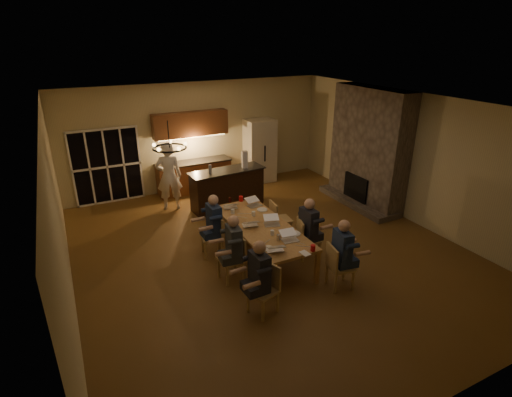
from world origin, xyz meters
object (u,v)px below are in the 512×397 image
(refrigerator, at_px, (260,151))
(person_left_near, at_px, (259,278))
(laptop_f, at_px, (254,201))
(plate_near, at_px, (294,234))
(chair_left_far, at_px, (212,236))
(plate_far, at_px, (262,210))
(can_silver, at_px, (278,238))
(mug_front, at_px, (272,233))
(laptop_b, at_px, (290,235))
(standing_person, at_px, (169,176))
(chair_left_near, at_px, (263,290))
(bar_bottle, at_px, (210,169))
(bar_island, at_px, (227,189))
(laptop_c, at_px, (250,220))
(laptop_e, at_px, (230,203))
(can_cola, at_px, (230,200))
(redcup_near, at_px, (313,248))
(chandelier, at_px, (170,148))
(person_right_mid, at_px, (308,229))
(person_right_near, at_px, (342,254))
(bar_blender, at_px, (245,160))
(mug_mid, at_px, (253,214))
(chair_left_mid, at_px, (231,259))
(laptop_a, at_px, (275,245))
(chair_right_far, at_px, (281,219))
(chair_right_near, at_px, (341,266))
(laptop_d, at_px, (272,220))
(person_left_mid, at_px, (234,249))
(dining_table, at_px, (262,241))
(mug_back, at_px, (233,212))
(plate_left, at_px, (268,249))
(redcup_mid, at_px, (235,221))
(redcup_far, at_px, (241,199))
(chair_right_mid, at_px, (309,238))

(refrigerator, height_order, person_left_near, refrigerator)
(laptop_f, distance_m, plate_near, 1.62)
(chair_left_far, height_order, plate_far, chair_left_far)
(can_silver, bearing_deg, mug_front, 89.82)
(person_left_near, bearing_deg, laptop_b, 123.41)
(standing_person, bearing_deg, chair_left_near, 106.02)
(can_silver, relative_size, bar_bottle, 0.50)
(bar_island, relative_size, laptop_c, 6.46)
(laptop_e, bearing_deg, can_cola, -99.06)
(laptop_e, distance_m, redcup_near, 2.58)
(chandelier, height_order, bar_bottle, chandelier)
(chair_left_far, distance_m, person_right_mid, 2.06)
(laptop_e, bearing_deg, chair_left_far, 53.40)
(person_right_near, relative_size, bar_blender, 3.01)
(laptop_b, xyz_separation_m, mug_mid, (-0.13, 1.33, -0.06))
(chair_left_mid, bearing_deg, laptop_a, 45.93)
(can_silver, bearing_deg, bar_island, 83.59)
(chair_right_far, height_order, laptop_e, laptop_e)
(chandelier, distance_m, can_cola, 3.20)
(chair_left_mid, distance_m, can_cola, 2.12)
(person_left_near, distance_m, plate_far, 2.62)
(chair_left_near, height_order, can_cola, chair_left_near)
(mug_front, height_order, can_silver, can_silver)
(chair_left_far, distance_m, person_left_near, 2.18)
(laptop_f, distance_m, plate_far, 0.31)
(chair_right_near, height_order, plate_far, chair_right_near)
(mug_front, bearing_deg, bar_bottle, 91.91)
(laptop_a, bearing_deg, mug_front, -100.44)
(laptop_d, bearing_deg, laptop_b, -73.34)
(chair_right_near, relative_size, laptop_c, 2.78)
(person_right_near, xyz_separation_m, person_left_mid, (-1.71, 1.08, 0.00))
(can_cola, bearing_deg, laptop_d, -78.43)
(refrigerator, distance_m, dining_table, 4.86)
(standing_person, xyz_separation_m, bar_bottle, (0.92, -0.69, 0.27))
(laptop_f, height_order, mug_back, laptop_f)
(refrigerator, height_order, mug_front, refrigerator)
(mug_back, distance_m, can_cola, 0.66)
(laptop_a, height_order, laptop_e, same)
(mug_front, bearing_deg, person_left_mid, -175.69)
(can_silver, height_order, plate_near, can_silver)
(plate_left, bearing_deg, refrigerator, 64.37)
(laptop_c, bearing_deg, laptop_b, 125.64)
(mug_mid, bearing_deg, redcup_mid, -161.21)
(standing_person, relative_size, laptop_e, 5.84)
(dining_table, bearing_deg, laptop_c, 150.87)
(person_right_near, bearing_deg, redcup_mid, 43.03)
(person_right_mid, distance_m, redcup_far, 2.00)
(bar_island, relative_size, redcup_near, 17.24)
(mug_mid, bearing_deg, person_left_mid, -131.72)
(chair_right_mid, relative_size, chair_right_far, 1.00)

